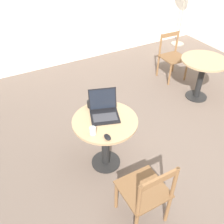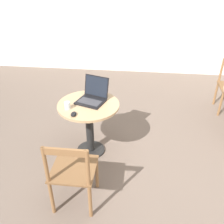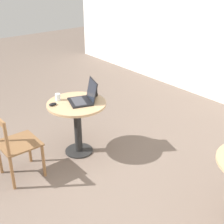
% 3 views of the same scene
% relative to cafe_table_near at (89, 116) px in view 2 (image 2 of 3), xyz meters
% --- Properties ---
extents(ground_plane, '(16.00, 16.00, 0.00)m').
position_rel_cafe_table_near_xyz_m(ground_plane, '(0.71, -0.36, -0.54)').
color(ground_plane, '#66564C').
extents(wall_back, '(9.40, 0.06, 2.70)m').
position_rel_cafe_table_near_xyz_m(wall_back, '(0.71, 2.87, 0.81)').
color(wall_back, white).
rests_on(wall_back, ground_plane).
extents(cafe_table_near, '(0.74, 0.74, 0.71)m').
position_rel_cafe_table_near_xyz_m(cafe_table_near, '(0.00, 0.00, 0.00)').
color(cafe_table_near, black).
rests_on(cafe_table_near, ground_plane).
extents(chair_near_front, '(0.43, 0.43, 0.83)m').
position_rel_cafe_table_near_xyz_m(chair_near_front, '(-0.00, -0.83, -0.11)').
color(chair_near_front, brown).
rests_on(chair_near_front, ground_plane).
extents(laptop, '(0.40, 0.40, 0.27)m').
position_rel_cafe_table_near_xyz_m(laptop, '(0.04, 0.09, 0.23)').
color(laptop, black).
rests_on(laptop, cafe_table_near).
extents(mouse, '(0.06, 0.10, 0.03)m').
position_rel_cafe_table_near_xyz_m(mouse, '(-0.11, -0.27, 0.19)').
color(mouse, black).
rests_on(mouse, cafe_table_near).
extents(mug, '(0.12, 0.08, 0.08)m').
position_rel_cafe_table_near_xyz_m(mug, '(-0.03, 0.30, 0.21)').
color(mug, black).
rests_on(mug, cafe_table_near).
extents(drinking_glass, '(0.06, 0.06, 0.09)m').
position_rel_cafe_table_near_xyz_m(drinking_glass, '(-0.21, -0.14, 0.21)').
color(drinking_glass, silver).
rests_on(drinking_glass, cafe_table_near).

